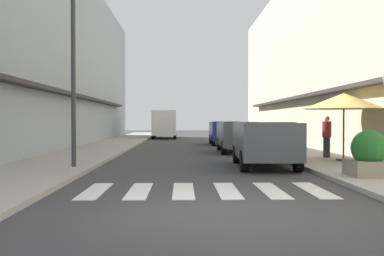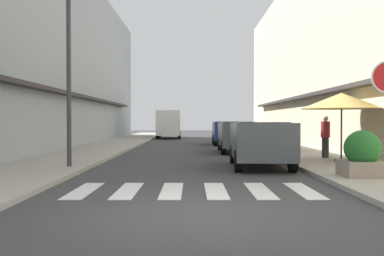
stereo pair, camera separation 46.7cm
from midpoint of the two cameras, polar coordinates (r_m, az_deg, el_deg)
name	(u,v)px [view 1 (the left image)]	position (r m, az deg, el deg)	size (l,w,h in m)	color
ground_plane	(191,149)	(23.05, -0.66, -2.79)	(88.35, 88.35, 0.00)	#38383A
sidewalk_left	(104,148)	(23.47, -12.23, -2.60)	(2.96, 56.23, 0.12)	#9E998E
sidewalk_right	(278,148)	(23.58, 10.86, -2.58)	(2.96, 56.23, 0.12)	#9E998E
building_row_left	(35,55)	(25.70, -20.69, 9.06)	(5.50, 38.15, 10.32)	#939EA8
building_row_right	(345,53)	(25.90, 19.17, 9.34)	(5.50, 38.15, 10.62)	beige
crosswalk	(205,190)	(9.35, 0.35, -8.30)	(5.20, 2.20, 0.01)	silver
parked_car_near	(264,139)	(14.08, 8.67, -1.45)	(1.95, 4.12, 1.47)	#4C5156
parked_car_mid	(238,133)	(20.56, 5.50, -0.68)	(1.85, 4.16, 1.47)	#4C5156
parked_car_far	(225,130)	(26.98, 3.87, -0.29)	(1.86, 4.07, 1.47)	navy
delivery_van	(164,122)	(36.82, -4.06, 0.80)	(2.11, 5.45, 2.37)	silver
street_lamp	(80,58)	(13.64, -15.68, 8.97)	(1.19, 0.28, 5.40)	#38383D
cafe_umbrella	(344,101)	(15.81, 18.72, 3.39)	(2.77, 2.77, 2.36)	#262626
planter_corner	(369,155)	(11.66, 21.42, -3.35)	(1.01, 1.01, 1.16)	gray
pedestrian_walking_near	(327,136)	(16.99, 16.72, -0.99)	(0.34, 0.34, 1.58)	#282B33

